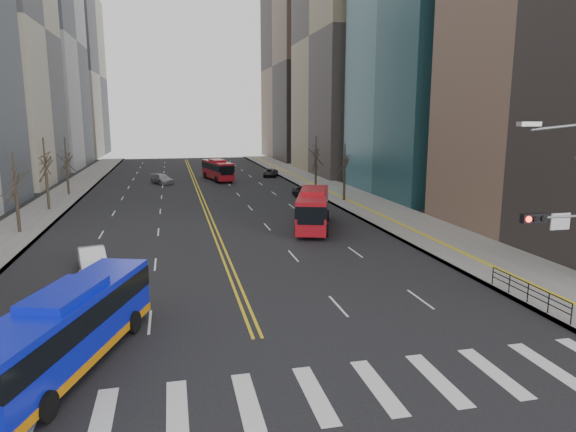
{
  "coord_description": "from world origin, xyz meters",
  "views": [
    {
      "loc": [
        -3.4,
        -15.85,
        9.55
      ],
      "look_at": [
        3.04,
        12.38,
        3.98
      ],
      "focal_mm": 32.0,
      "sensor_mm": 36.0,
      "label": 1
    }
  ],
  "objects": [
    {
      "name": "ground",
      "position": [
        0.0,
        0.0,
        0.0
      ],
      "size": [
        220.0,
        220.0,
        0.0
      ],
      "primitive_type": "plane",
      "color": "black"
    },
    {
      "name": "sidewalk_right",
      "position": [
        17.5,
        45.0,
        0.07
      ],
      "size": [
        7.0,
        130.0,
        0.15
      ],
      "primitive_type": "cube",
      "color": "gray",
      "rests_on": "ground"
    },
    {
      "name": "sidewalk_left",
      "position": [
        -16.5,
        45.0,
        0.07
      ],
      "size": [
        5.0,
        130.0,
        0.15
      ],
      "primitive_type": "cube",
      "color": "gray",
      "rests_on": "ground"
    },
    {
      "name": "crosswalk",
      "position": [
        0.0,
        0.0,
        0.01
      ],
      "size": [
        26.7,
        4.0,
        0.01
      ],
      "color": "silver",
      "rests_on": "ground"
    },
    {
      "name": "centerline",
      "position": [
        0.0,
        55.0,
        0.01
      ],
      "size": [
        0.55,
        100.0,
        0.01
      ],
      "color": "gold",
      "rests_on": "ground"
    },
    {
      "name": "office_towers",
      "position": [
        0.12,
        68.51,
        23.92
      ],
      "size": [
        83.0,
        134.0,
        58.0
      ],
      "color": "#98989A",
      "rests_on": "ground"
    },
    {
      "name": "pedestrian_railing",
      "position": [
        14.3,
        6.0,
        0.82
      ],
      "size": [
        0.06,
        6.06,
        1.02
      ],
      "color": "black",
      "rests_on": "sidewalk_right"
    },
    {
      "name": "street_trees",
      "position": [
        -7.18,
        34.55,
        4.87
      ],
      "size": [
        35.2,
        47.2,
        7.6
      ],
      "color": "black",
      "rests_on": "ground"
    },
    {
      "name": "blue_bus",
      "position": [
        -7.52,
        4.0,
        1.67
      ],
      "size": [
        5.7,
        10.98,
        3.18
      ],
      "color": "#0D19C4",
      "rests_on": "ground"
    },
    {
      "name": "red_bus_near",
      "position": [
        8.6,
        26.81,
        1.9
      ],
      "size": [
        5.64,
        10.95,
        3.41
      ],
      "color": "#A3111B",
      "rests_on": "ground"
    },
    {
      "name": "red_bus_far",
      "position": [
        3.55,
        63.71,
        1.79
      ],
      "size": [
        4.2,
        10.3,
        3.22
      ],
      "color": "#A3111B",
      "rests_on": "ground"
    },
    {
      "name": "car_white",
      "position": [
        -8.49,
        17.37,
        0.73
      ],
      "size": [
        2.47,
        4.66,
        1.46
      ],
      "primitive_type": "imported",
      "rotation": [
        0.0,
        0.0,
        0.22
      ],
      "color": "silver",
      "rests_on": "ground"
    },
    {
      "name": "car_dark_mid",
      "position": [
        12.37,
        43.02,
        0.77
      ],
      "size": [
        3.23,
        4.85,
        1.53
      ],
      "primitive_type": "imported",
      "rotation": [
        0.0,
        0.0,
        0.35
      ],
      "color": "black",
      "rests_on": "ground"
    },
    {
      "name": "car_silver",
      "position": [
        -4.77,
        61.16,
        0.69
      ],
      "size": [
        3.78,
        5.16,
        1.39
      ],
      "primitive_type": "imported",
      "rotation": [
        0.0,
        0.0,
        0.44
      ],
      "color": "gray",
      "rests_on": "ground"
    },
    {
      "name": "car_dark_far",
      "position": [
        12.5,
        66.68,
        0.62
      ],
      "size": [
        3.34,
        4.91,
        1.25
      ],
      "primitive_type": "imported",
      "rotation": [
        0.0,
        0.0,
        -0.31
      ],
      "color": "black",
      "rests_on": "ground"
    }
  ]
}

